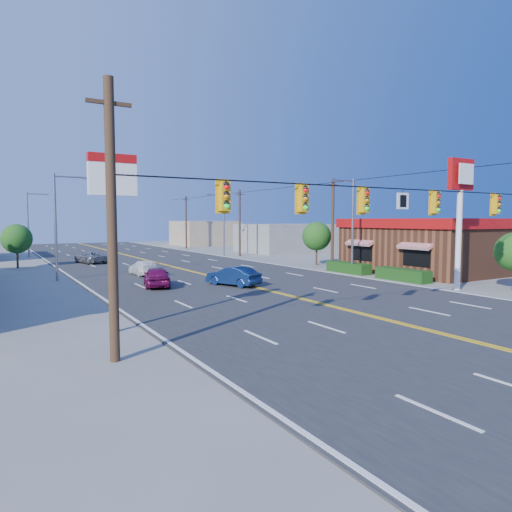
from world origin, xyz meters
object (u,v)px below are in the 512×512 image
car_magenta (157,277)px  car_white (144,268)px  kfc (442,244)px  kfc_pylon (460,197)px  pizza_hut_sign (113,205)px  signal_span (382,213)px  car_blue (233,277)px  car_silver (90,258)px

car_magenta → car_white: size_ratio=0.98×
kfc → kfc_pylon: (-8.90, -8.00, 3.66)m
kfc → car_magenta: kfc is taller
pizza_hut_sign → car_white: bearing=69.9°
signal_span → car_white: (-4.29, 22.01, -4.28)m
car_magenta → car_white: (1.20, 6.96, -0.09)m
kfc_pylon → car_white: kfc_pylon is taller
kfc_pylon → car_blue: size_ratio=2.12×
pizza_hut_sign → car_white: pizza_hut_sign is taller
car_magenta → car_white: bearing=-85.4°
signal_span → kfc: 23.47m
pizza_hut_sign → kfc_pylon: bearing=0.0°
car_white → pizza_hut_sign: bearing=70.5°
kfc → car_white: (-24.31, 10.01, -1.78)m
kfc_pylon → car_magenta: kfc_pylon is taller
kfc → car_silver: size_ratio=3.63×
car_magenta → pizza_hut_sign: bearing=78.4°
pizza_hut_sign → kfc: bearing=14.5°
signal_span → car_magenta: bearing=110.0°
signal_span → car_silver: bearing=99.8°
car_magenta → car_silver: 19.99m
kfc_pylon → car_magenta: bearing=146.4°
kfc → car_magenta: size_ratio=4.03×
kfc → car_magenta: bearing=173.2°
pizza_hut_sign → car_silver: 31.74m
pizza_hut_sign → car_silver: bearing=81.2°
signal_span → car_magenta: size_ratio=6.01×
pizza_hut_sign → signal_span: bearing=-20.2°
kfc → car_white: size_ratio=3.93×
kfc_pylon → car_magenta: (-16.61, 11.05, -5.35)m
kfc → car_white: bearing=157.6°
kfc → car_blue: kfc is taller
car_magenta → car_silver: car_magenta is taller
car_magenta → car_silver: (-0.56, 19.98, -0.07)m
kfc → signal_span: bearing=-149.1°
car_magenta → car_blue: 5.19m
signal_span → pizza_hut_sign: size_ratio=3.55×
signal_span → kfc_pylon: 11.87m
kfc → kfc_pylon: size_ratio=1.92×
kfc_pylon → signal_span: bearing=-160.2°
car_blue → kfc: bearing=156.3°
car_white → kfc_pylon: bearing=131.2°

